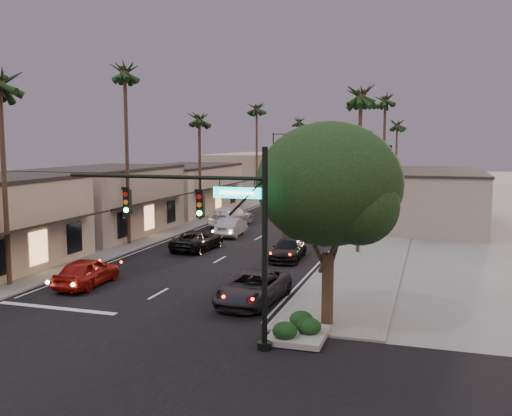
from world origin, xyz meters
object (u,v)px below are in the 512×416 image
Objects in this scene: traffic_signal at (217,217)px; palm_rc at (397,122)px; corner_tree at (331,189)px; curbside_near at (253,288)px; arch at (340,156)px; oncoming_pickup at (198,240)px; streetlight_right at (368,166)px; oncoming_red at (87,272)px; palm_ld at (257,106)px; oncoming_silver at (231,227)px; palm_ra at (361,90)px; palm_lc at (199,115)px; streetlight_left at (275,160)px; curbside_black at (288,249)px; palm_rb at (385,97)px; palm_lb at (125,67)px; palm_far at (299,119)px.

traffic_signal is 0.70× the size of palm_rc.
corner_tree reaches higher than curbside_near.
oncoming_pickup is at bearing -93.32° from arch.
oncoming_red is (-11.43, -34.70, -4.53)m from streetlight_right.
palm_ld reaches higher than oncoming_silver.
palm_ra is 15.80m from oncoming_pickup.
palm_lc is at bearing -83.90° from oncoming_red.
streetlight_left is 49.80m from curbside_near.
curbside_near is (12.17, -48.07, -4.57)m from streetlight_left.
curbside_near is at bearing -88.51° from curbside_black.
curbside_near is at bearing -95.62° from palm_rb.
streetlight_right is at bearing 88.28° from traffic_signal.
palm_rc is (17.20, 9.00, -1.95)m from palm_ld.
palm_ra reaches higher than oncoming_pickup.
palm_lb is 1.15× the size of palm_far.
streetlight_left is 37.87m from palm_ra.
traffic_signal is 40.77m from palm_rb.
palm_rc is (17.20, 28.00, 0.00)m from palm_lc.
streetlight_right is 0.74× the size of palm_rc.
palm_rb reaches higher than curbside_black.
streetlight_right is at bearing 80.97° from curbside_black.
oncoming_red is at bearing 78.16° from oncoming_silver.
arch is 12.96m from palm_far.
palm_far is 2.83× the size of oncoming_red.
palm_ld is at bearing 119.02° from palm_ra.
streetlight_right is 18.99m from streetlight_left.
palm_lb is 3.15× the size of curbside_black.
traffic_signal reaches higher than oncoming_red.
palm_ra is 40.01m from palm_rc.
palm_lb is 17.42m from palm_ra.
streetlight_right is 1.00× the size of streetlight_left.
arch is 2.77× the size of curbside_near.
arch is at bearing -43.95° from palm_far.
palm_rb is at bearing 88.96° from curbside_near.
palm_far is at bearing 89.59° from palm_lc.
palm_far is 2.54× the size of oncoming_pickup.
curbside_near reaches higher than curbside_black.
streetlight_left is at bearing -86.05° from palm_far.
palm_rc is 44.78m from oncoming_pickup.
corner_tree is at bearing -86.97° from palm_ra.
traffic_signal is at bearing -137.69° from corner_tree.
palm_lc is 2.35× the size of oncoming_pickup.
corner_tree is 1.60× the size of curbside_near.
palm_rb reaches higher than palm_lc.
palm_ra reaches higher than arch.
palm_ra is (17.20, -12.00, 0.97)m from palm_lc.
palm_rc reaches higher than corner_tree.
palm_lc is 19.07m from palm_rb.
palm_lc is at bearing -104.20° from arch.
oncoming_silver is (-9.41, -16.75, -4.54)m from streetlight_right.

